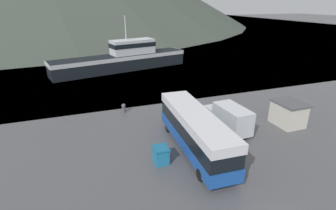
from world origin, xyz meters
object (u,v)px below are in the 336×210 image
(fishing_boat, at_px, (123,59))
(storage_bin, at_px, (161,155))
(tour_bus, at_px, (195,130))
(small_boat, at_px, (117,59))
(delivery_van, at_px, (229,117))
(dock_kiosk, at_px, (288,113))

(fishing_boat, distance_m, storage_bin, 30.08)
(tour_bus, distance_m, fishing_boat, 29.09)
(storage_bin, height_order, small_boat, storage_bin)
(tour_bus, distance_m, delivery_van, 5.04)
(delivery_van, distance_m, small_boat, 34.47)
(tour_bus, xyz_separation_m, small_boat, (-0.14, 36.30, -1.42))
(delivery_van, xyz_separation_m, small_boat, (-4.66, 34.14, -0.89))
(fishing_boat, bearing_deg, storage_bin, 161.50)
(tour_bus, height_order, storage_bin, tour_bus)
(delivery_van, bearing_deg, storage_bin, -161.23)
(tour_bus, distance_m, small_boat, 36.32)
(fishing_boat, bearing_deg, small_boat, -13.66)
(tour_bus, distance_m, storage_bin, 3.48)
(fishing_boat, xyz_separation_m, small_boat, (0.10, 7.20, -1.52))
(tour_bus, xyz_separation_m, delivery_van, (4.53, 2.15, -0.53))
(tour_bus, height_order, delivery_van, tour_bus)
(dock_kiosk, bearing_deg, small_boat, 107.18)
(tour_bus, height_order, dock_kiosk, tour_bus)
(small_boat, bearing_deg, fishing_boat, -13.52)
(dock_kiosk, bearing_deg, storage_bin, -171.70)
(delivery_van, bearing_deg, fishing_boat, 97.67)
(fishing_boat, height_order, storage_bin, fishing_boat)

